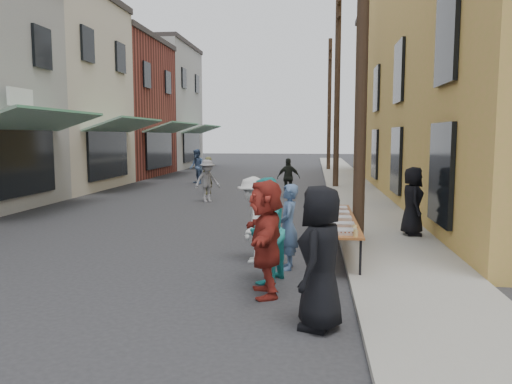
% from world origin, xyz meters
% --- Properties ---
extents(ground, '(120.00, 120.00, 0.00)m').
position_xyz_m(ground, '(0.00, 0.00, 0.00)').
color(ground, '#28282B').
rests_on(ground, ground).
extents(sidewalk, '(2.20, 60.00, 0.10)m').
position_xyz_m(sidewalk, '(5.00, 15.00, 0.05)').
color(sidewalk, gray).
rests_on(sidewalk, ground).
extents(storefront_row, '(8.00, 37.00, 9.00)m').
position_xyz_m(storefront_row, '(-10.00, 14.96, 4.12)').
color(storefront_row, maroon).
rests_on(storefront_row, ground).
extents(building_ochre, '(10.00, 28.00, 10.00)m').
position_xyz_m(building_ochre, '(11.10, 14.00, 5.00)').
color(building_ochre, gold).
rests_on(building_ochre, ground).
extents(utility_pole_near, '(0.26, 0.26, 9.00)m').
position_xyz_m(utility_pole_near, '(4.30, 3.00, 4.50)').
color(utility_pole_near, '#2D2116').
rests_on(utility_pole_near, ground).
extents(utility_pole_mid, '(0.26, 0.26, 9.00)m').
position_xyz_m(utility_pole_mid, '(4.30, 15.00, 4.50)').
color(utility_pole_mid, '#2D2116').
rests_on(utility_pole_mid, ground).
extents(utility_pole_far, '(0.26, 0.26, 9.00)m').
position_xyz_m(utility_pole_far, '(4.30, 27.00, 4.50)').
color(utility_pole_far, '#2D2116').
rests_on(utility_pole_far, ground).
extents(serving_table, '(0.70, 4.00, 0.75)m').
position_xyz_m(serving_table, '(3.80, 1.97, 0.71)').
color(serving_table, brown).
rests_on(serving_table, ground).
extents(catering_tray_sausage, '(0.50, 0.33, 0.08)m').
position_xyz_m(catering_tray_sausage, '(3.80, 0.32, 0.79)').
color(catering_tray_sausage, maroon).
rests_on(catering_tray_sausage, serving_table).
extents(catering_tray_foil_b, '(0.50, 0.33, 0.08)m').
position_xyz_m(catering_tray_foil_b, '(3.80, 0.97, 0.79)').
color(catering_tray_foil_b, '#B2B2B7').
rests_on(catering_tray_foil_b, serving_table).
extents(catering_tray_buns, '(0.50, 0.33, 0.08)m').
position_xyz_m(catering_tray_buns, '(3.80, 1.67, 0.79)').
color(catering_tray_buns, tan).
rests_on(catering_tray_buns, serving_table).
extents(catering_tray_foil_d, '(0.50, 0.33, 0.08)m').
position_xyz_m(catering_tray_foil_d, '(3.80, 2.37, 0.79)').
color(catering_tray_foil_d, '#B2B2B7').
rests_on(catering_tray_foil_d, serving_table).
extents(catering_tray_buns_end, '(0.50, 0.33, 0.08)m').
position_xyz_m(catering_tray_buns_end, '(3.80, 3.07, 0.79)').
color(catering_tray_buns_end, tan).
rests_on(catering_tray_buns_end, serving_table).
extents(condiment_jar_a, '(0.07, 0.07, 0.08)m').
position_xyz_m(condiment_jar_a, '(3.58, 0.02, 0.79)').
color(condiment_jar_a, '#A57F26').
rests_on(condiment_jar_a, serving_table).
extents(condiment_jar_b, '(0.07, 0.07, 0.08)m').
position_xyz_m(condiment_jar_b, '(3.58, 0.12, 0.79)').
color(condiment_jar_b, '#A57F26').
rests_on(condiment_jar_b, serving_table).
extents(condiment_jar_c, '(0.07, 0.07, 0.08)m').
position_xyz_m(condiment_jar_c, '(3.58, 0.22, 0.79)').
color(condiment_jar_c, '#A57F26').
rests_on(condiment_jar_c, serving_table).
extents(cup_stack, '(0.08, 0.08, 0.12)m').
position_xyz_m(cup_stack, '(4.00, 0.07, 0.81)').
color(cup_stack, tan).
rests_on(cup_stack, serving_table).
extents(guest_front_a, '(0.81, 1.02, 1.81)m').
position_xyz_m(guest_front_a, '(3.40, -2.06, 0.91)').
color(guest_front_a, black).
rests_on(guest_front_a, ground).
extents(guest_front_b, '(0.39, 0.58, 1.55)m').
position_xyz_m(guest_front_b, '(2.85, 0.72, 0.78)').
color(guest_front_b, '#455E86').
rests_on(guest_front_b, ground).
extents(guest_front_c, '(0.92, 1.03, 1.74)m').
position_xyz_m(guest_front_c, '(2.52, -0.14, 0.87)').
color(guest_front_c, teal).
rests_on(guest_front_c, ground).
extents(guest_front_d, '(0.63, 1.07, 1.64)m').
position_xyz_m(guest_front_d, '(2.16, 1.18, 0.82)').
color(guest_front_d, beige).
rests_on(guest_front_d, ground).
extents(guest_front_e, '(0.39, 0.90, 1.53)m').
position_xyz_m(guest_front_e, '(2.40, 2.36, 0.76)').
color(guest_front_e, '#485430').
rests_on(guest_front_e, ground).
extents(guest_queue_back, '(0.81, 1.71, 1.77)m').
position_xyz_m(guest_queue_back, '(2.59, -0.83, 0.88)').
color(guest_queue_back, maroon).
rests_on(guest_queue_back, ground).
extents(server, '(0.51, 0.78, 1.60)m').
position_xyz_m(server, '(5.60, 3.71, 0.90)').
color(server, black).
rests_on(server, sidewalk).
extents(passerby_left, '(1.14, 1.08, 1.55)m').
position_xyz_m(passerby_left, '(-0.58, 9.67, 0.78)').
color(passerby_left, gray).
rests_on(passerby_left, ground).
extents(passerby_mid, '(0.95, 0.52, 1.54)m').
position_xyz_m(passerby_mid, '(2.31, 11.51, 0.77)').
color(passerby_mid, black).
rests_on(passerby_mid, ground).
extents(passerby_right, '(0.50, 0.64, 1.56)m').
position_xyz_m(passerby_right, '(-1.08, 12.03, 0.78)').
color(passerby_right, brown).
rests_on(passerby_right, ground).
extents(passerby_far, '(1.02, 1.08, 1.76)m').
position_xyz_m(passerby_far, '(-2.56, 16.37, 0.88)').
color(passerby_far, '#4B6692').
rests_on(passerby_far, ground).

